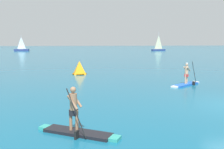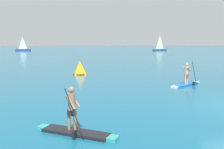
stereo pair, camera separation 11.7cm
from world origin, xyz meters
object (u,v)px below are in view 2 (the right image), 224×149
at_px(sailboat_left_horizon, 23,49).
at_px(paddleboarder_near_left, 75,124).
at_px(race_marker_buoy, 80,68).
at_px(sailboat_right_horizon, 160,48).
at_px(paddleboarder_mid_center, 186,81).

bearing_deg(sailboat_left_horizon, paddleboarder_near_left, -74.37).
distance_m(race_marker_buoy, sailboat_right_horizon, 73.42).
bearing_deg(sailboat_right_horizon, paddleboarder_near_left, 52.15).
height_order(paddleboarder_near_left, sailboat_right_horizon, sailboat_right_horizon).
bearing_deg(sailboat_left_horizon, paddleboarder_mid_center, -67.33).
relative_size(paddleboarder_near_left, sailboat_left_horizon, 0.49).
bearing_deg(paddleboarder_near_left, sailboat_left_horizon, 133.61).
height_order(paddleboarder_near_left, race_marker_buoy, paddleboarder_near_left).
bearing_deg(paddleboarder_mid_center, sailboat_right_horizon, 37.52).
distance_m(paddleboarder_near_left, race_marker_buoy, 16.67).
relative_size(paddleboarder_near_left, race_marker_buoy, 1.68).
xyz_separation_m(paddleboarder_near_left, paddleboarder_mid_center, (8.70, 8.68, -0.02)).
distance_m(paddleboarder_mid_center, race_marker_buoy, 11.09).
distance_m(paddleboarder_near_left, sailboat_right_horizon, 88.89).
distance_m(race_marker_buoy, sailboat_left_horizon, 73.14).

